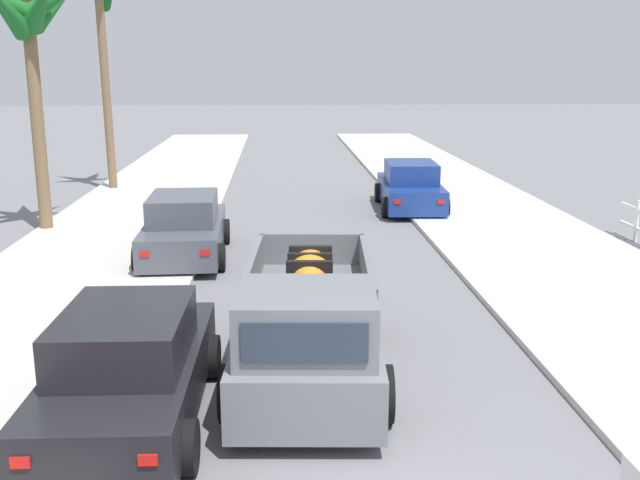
{
  "coord_description": "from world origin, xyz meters",
  "views": [
    {
      "loc": [
        -1.06,
        -5.68,
        4.5
      ],
      "look_at": [
        -0.25,
        7.94,
        1.2
      ],
      "focal_mm": 40.56,
      "sensor_mm": 36.0,
      "label": 1
    }
  ],
  "objects_px": {
    "car_right_mid": "(129,370)",
    "palm_tree_right_fore": "(100,1)",
    "car_left_far": "(410,188)",
    "car_right_near": "(184,228)",
    "palm_tree_right_mid": "(26,20)",
    "pickup_truck": "(309,325)"
  },
  "relations": [
    {
      "from": "pickup_truck",
      "to": "car_right_near",
      "type": "distance_m",
      "value": 7.54
    },
    {
      "from": "car_right_mid",
      "to": "palm_tree_right_mid",
      "type": "bearing_deg",
      "value": 111.91
    },
    {
      "from": "palm_tree_right_fore",
      "to": "palm_tree_right_mid",
      "type": "distance_m",
      "value": 6.84
    },
    {
      "from": "car_right_near",
      "to": "palm_tree_right_fore",
      "type": "bearing_deg",
      "value": 111.38
    },
    {
      "from": "car_right_mid",
      "to": "palm_tree_right_mid",
      "type": "xyz_separation_m",
      "value": [
        -4.53,
        11.26,
        4.94
      ]
    },
    {
      "from": "car_left_far",
      "to": "pickup_truck",
      "type": "bearing_deg",
      "value": -106.8
    },
    {
      "from": "car_right_near",
      "to": "car_left_far",
      "type": "height_order",
      "value": "same"
    },
    {
      "from": "pickup_truck",
      "to": "palm_tree_right_fore",
      "type": "relative_size",
      "value": 0.66
    },
    {
      "from": "car_left_far",
      "to": "palm_tree_right_fore",
      "type": "xyz_separation_m",
      "value": [
        -10.28,
        4.17,
        5.97
      ]
    },
    {
      "from": "car_left_far",
      "to": "palm_tree_right_mid",
      "type": "relative_size",
      "value": 0.63
    },
    {
      "from": "palm_tree_right_fore",
      "to": "palm_tree_right_mid",
      "type": "height_order",
      "value": "palm_tree_right_fore"
    },
    {
      "from": "car_right_near",
      "to": "car_left_far",
      "type": "relative_size",
      "value": 0.99
    },
    {
      "from": "car_right_near",
      "to": "palm_tree_right_mid",
      "type": "distance_m",
      "value": 7.15
    },
    {
      "from": "car_right_near",
      "to": "palm_tree_right_mid",
      "type": "bearing_deg",
      "value": 144.77
    },
    {
      "from": "pickup_truck",
      "to": "palm_tree_right_mid",
      "type": "distance_m",
      "value": 13.1
    },
    {
      "from": "car_left_far",
      "to": "palm_tree_right_fore",
      "type": "bearing_deg",
      "value": 157.93
    },
    {
      "from": "car_right_near",
      "to": "car_right_mid",
      "type": "bearing_deg",
      "value": -87.9
    },
    {
      "from": "car_right_near",
      "to": "palm_tree_right_fore",
      "type": "distance_m",
      "value": 12.04
    },
    {
      "from": "palm_tree_right_fore",
      "to": "palm_tree_right_mid",
      "type": "bearing_deg",
      "value": -93.51
    },
    {
      "from": "car_right_mid",
      "to": "palm_tree_right_fore",
      "type": "bearing_deg",
      "value": 102.87
    },
    {
      "from": "pickup_truck",
      "to": "car_left_far",
      "type": "bearing_deg",
      "value": 73.2
    },
    {
      "from": "pickup_truck",
      "to": "car_right_mid",
      "type": "relative_size",
      "value": 1.24
    }
  ]
}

